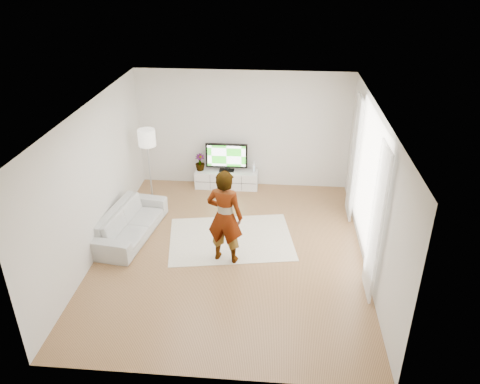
# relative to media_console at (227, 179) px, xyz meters

# --- Properties ---
(floor) EXTENTS (6.00, 6.00, 0.00)m
(floor) POSITION_rel_media_console_xyz_m (0.38, -2.76, -0.21)
(floor) COLOR #A97B4C
(floor) RESTS_ON ground
(ceiling) EXTENTS (6.00, 6.00, 0.00)m
(ceiling) POSITION_rel_media_console_xyz_m (0.38, -2.76, 2.59)
(ceiling) COLOR white
(ceiling) RESTS_ON wall_back
(wall_left) EXTENTS (0.02, 6.00, 2.80)m
(wall_left) POSITION_rel_media_console_xyz_m (-2.12, -2.76, 1.19)
(wall_left) COLOR silver
(wall_left) RESTS_ON floor
(wall_right) EXTENTS (0.02, 6.00, 2.80)m
(wall_right) POSITION_rel_media_console_xyz_m (2.88, -2.76, 1.19)
(wall_right) COLOR silver
(wall_right) RESTS_ON floor
(wall_back) EXTENTS (5.00, 0.02, 2.80)m
(wall_back) POSITION_rel_media_console_xyz_m (0.38, 0.24, 1.19)
(wall_back) COLOR silver
(wall_back) RESTS_ON floor
(wall_front) EXTENTS (5.00, 0.02, 2.80)m
(wall_front) POSITION_rel_media_console_xyz_m (0.38, -5.76, 1.19)
(wall_front) COLOR silver
(wall_front) RESTS_ON floor
(window) EXTENTS (0.01, 2.60, 2.50)m
(window) POSITION_rel_media_console_xyz_m (2.86, -2.46, 1.24)
(window) COLOR white
(window) RESTS_ON wall_right
(curtain_near) EXTENTS (0.04, 0.70, 2.60)m
(curtain_near) POSITION_rel_media_console_xyz_m (2.78, -3.76, 1.14)
(curtain_near) COLOR white
(curtain_near) RESTS_ON floor
(curtain_far) EXTENTS (0.04, 0.70, 2.60)m
(curtain_far) POSITION_rel_media_console_xyz_m (2.78, -1.16, 1.14)
(curtain_far) COLOR white
(curtain_far) RESTS_ON floor
(media_console) EXTENTS (1.51, 0.43, 0.43)m
(media_console) POSITION_rel_media_console_xyz_m (0.00, 0.00, 0.00)
(media_console) COLOR white
(media_console) RESTS_ON floor
(television) EXTENTS (1.00, 0.20, 0.69)m
(television) POSITION_rel_media_console_xyz_m (0.00, 0.03, 0.59)
(television) COLOR black
(television) RESTS_ON media_console
(game_console) EXTENTS (0.05, 0.17, 0.23)m
(game_console) POSITION_rel_media_console_xyz_m (0.66, -0.00, 0.33)
(game_console) COLOR white
(game_console) RESTS_ON media_console
(potted_plant) EXTENTS (0.27, 0.27, 0.41)m
(potted_plant) POSITION_rel_media_console_xyz_m (-0.64, 0.00, 0.42)
(potted_plant) COLOR #3F7238
(potted_plant) RESTS_ON media_console
(rug) EXTENTS (2.68, 2.13, 0.01)m
(rug) POSITION_rel_media_console_xyz_m (0.34, -2.31, -0.21)
(rug) COLOR white
(rug) RESTS_ON floor
(player) EXTENTS (0.74, 0.56, 1.81)m
(player) POSITION_rel_media_console_xyz_m (0.31, -3.02, 0.71)
(player) COLOR #334772
(player) RESTS_ON rug
(sofa) EXTENTS (1.08, 2.14, 0.60)m
(sofa) POSITION_rel_media_console_xyz_m (-1.68, -2.36, 0.09)
(sofa) COLOR beige
(sofa) RESTS_ON floor
(floor_lamp) EXTENTS (0.38, 0.38, 1.70)m
(floor_lamp) POSITION_rel_media_console_xyz_m (-1.65, -0.78, 1.23)
(floor_lamp) COLOR silver
(floor_lamp) RESTS_ON floor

